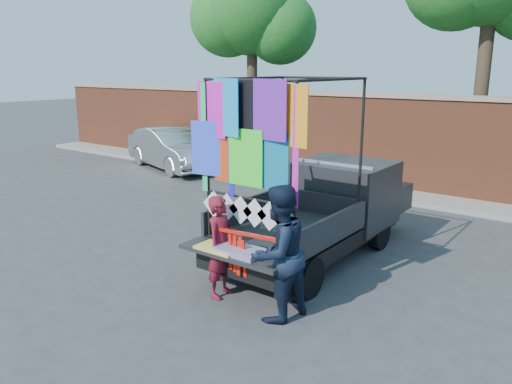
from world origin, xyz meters
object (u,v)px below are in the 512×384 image
Objects in this scene: woman at (221,247)px; man at (278,253)px; pickup_truck at (330,208)px; sedan at (172,148)px.

man is at bearing -101.85° from woman.
pickup_truck reaches higher than man.
pickup_truck is 2.71× the size of man.
pickup_truck is at bearing -15.28° from woman.
man reaches higher than woman.
woman is at bearing -96.54° from pickup_truck.
woman is at bearing -112.36° from sedan.
sedan is at bearing -116.75° from man.
sedan is (-7.84, 3.55, -0.11)m from pickup_truck.
man is at bearing -75.00° from pickup_truck.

